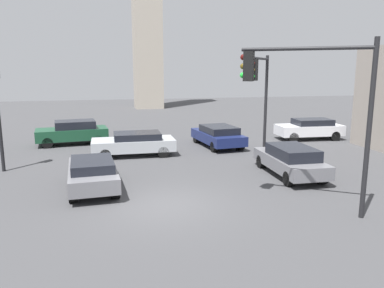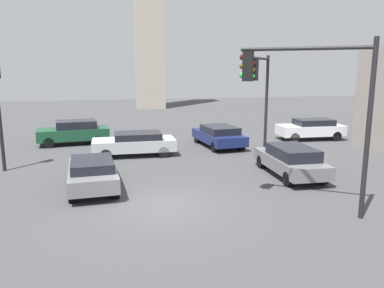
{
  "view_description": "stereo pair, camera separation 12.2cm",
  "coord_description": "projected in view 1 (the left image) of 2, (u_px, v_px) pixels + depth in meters",
  "views": [
    {
      "loc": [
        -1.89,
        -12.75,
        4.77
      ],
      "look_at": [
        1.83,
        3.52,
        1.46
      ],
      "focal_mm": 35.49,
      "sensor_mm": 36.0,
      "label": 1
    },
    {
      "loc": [
        -1.77,
        -12.78,
        4.77
      ],
      "look_at": [
        1.83,
        3.52,
        1.46
      ],
      "focal_mm": 35.49,
      "sensor_mm": 36.0,
      "label": 2
    }
  ],
  "objects": [
    {
      "name": "car_0",
      "position": [
        310.0,
        128.0,
        26.01
      ],
      "size": [
        4.5,
        2.08,
        1.41
      ],
      "rotation": [
        0.0,
        0.0,
        3.09
      ],
      "color": "silver",
      "rests_on": "ground_plane"
    },
    {
      "name": "car_2",
      "position": [
        291.0,
        160.0,
        17.12
      ],
      "size": [
        1.9,
        4.51,
        1.38
      ],
      "rotation": [
        0.0,
        0.0,
        1.55
      ],
      "color": "slate",
      "rests_on": "ground_plane"
    },
    {
      "name": "car_6",
      "position": [
        134.0,
        143.0,
        21.16
      ],
      "size": [
        4.55,
        2.0,
        1.29
      ],
      "rotation": [
        0.0,
        0.0,
        3.14
      ],
      "color": "#ADB2B7",
      "rests_on": "ground_plane"
    },
    {
      "name": "car_1",
      "position": [
        93.0,
        173.0,
        15.17
      ],
      "size": [
        2.1,
        4.29,
        1.26
      ],
      "rotation": [
        0.0,
        0.0,
        1.64
      ],
      "color": "slate",
      "rests_on": "ground_plane"
    },
    {
      "name": "ground_plane",
      "position": [
        164.0,
        205.0,
        13.53
      ],
      "size": [
        97.47,
        97.47,
        0.0
      ],
      "primitive_type": "plane",
      "color": "#424244"
    },
    {
      "name": "car_7",
      "position": [
        73.0,
        132.0,
        24.35
      ],
      "size": [
        4.58,
        2.43,
        1.52
      ],
      "rotation": [
        0.0,
        0.0,
        3.26
      ],
      "color": "#19472D",
      "rests_on": "ground_plane"
    },
    {
      "name": "traffic_light_0",
      "position": [
        260.0,
        86.0,
        19.25
      ],
      "size": [
        1.89,
        2.43,
        5.48
      ],
      "rotation": [
        0.0,
        0.0,
        -2.22
      ],
      "color": "black",
      "rests_on": "ground_plane"
    },
    {
      "name": "traffic_light_2",
      "position": [
        309.0,
        91.0,
        12.26
      ],
      "size": [
        3.56,
        2.45,
        5.72
      ],
      "rotation": [
        0.0,
        0.0,
        2.55
      ],
      "color": "black",
      "rests_on": "ground_plane"
    },
    {
      "name": "car_3",
      "position": [
        218.0,
        135.0,
        23.62
      ],
      "size": [
        2.49,
        4.58,
        1.31
      ],
      "rotation": [
        0.0,
        0.0,
        1.69
      ],
      "color": "navy",
      "rests_on": "ground_plane"
    }
  ]
}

